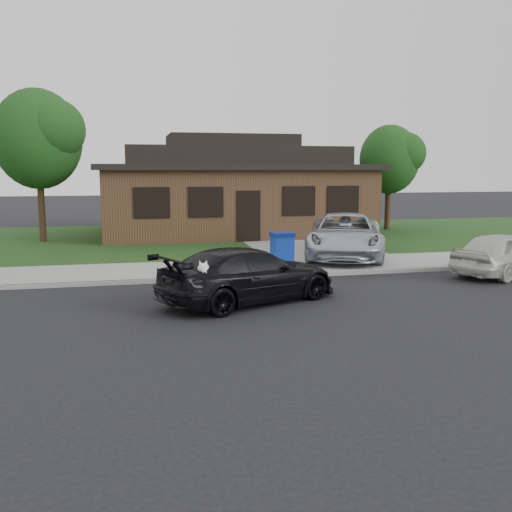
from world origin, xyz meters
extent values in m
plane|color=black|center=(0.00, 0.00, 0.00)|extent=(120.00, 120.00, 0.00)
cube|color=gray|center=(0.00, 5.00, 0.06)|extent=(60.00, 3.00, 0.12)
cube|color=gray|center=(0.00, 3.50, 0.06)|extent=(60.00, 0.12, 0.12)
cube|color=#193814|center=(0.00, 13.00, 0.07)|extent=(60.00, 13.00, 0.13)
cube|color=gray|center=(6.00, 10.00, 0.07)|extent=(4.50, 13.00, 0.14)
imported|color=black|center=(1.84, 0.68, 0.66)|extent=(4.92, 3.56, 1.32)
ellipsoid|color=white|center=(0.62, -0.15, 0.93)|extent=(0.34, 0.40, 0.30)
sphere|color=white|center=(0.62, -0.38, 1.03)|extent=(0.26, 0.26, 0.26)
cube|color=white|center=(0.62, -0.50, 0.99)|extent=(0.09, 0.12, 0.08)
sphere|color=black|center=(0.62, -0.56, 0.99)|extent=(0.04, 0.04, 0.04)
cone|color=white|center=(0.55, -0.33, 1.17)|extent=(0.11, 0.11, 0.14)
cone|color=white|center=(0.68, -0.33, 1.17)|extent=(0.11, 0.11, 0.14)
imported|color=silver|center=(6.40, 6.07, 0.90)|extent=(4.37, 5.99, 1.51)
imported|color=silver|center=(10.08, 2.43, 0.66)|extent=(4.19, 3.00, 1.32)
cube|color=#0E2E9A|center=(3.70, 4.50, 0.62)|extent=(0.64, 0.64, 1.00)
cube|color=navy|center=(3.70, 4.50, 1.18)|extent=(0.69, 0.69, 0.11)
cylinder|color=black|center=(3.48, 4.19, 0.20)|extent=(0.06, 0.16, 0.16)
cylinder|color=black|center=(3.93, 4.19, 0.20)|extent=(0.06, 0.16, 0.16)
cube|color=#422B1C|center=(4.00, 15.00, 1.63)|extent=(12.00, 8.00, 3.00)
cube|color=black|center=(4.00, 15.00, 3.25)|extent=(12.60, 8.60, 0.25)
cube|color=black|center=(4.00, 15.00, 3.78)|extent=(10.00, 6.50, 0.80)
cube|color=black|center=(4.00, 15.00, 4.48)|extent=(6.00, 3.50, 0.60)
cube|color=black|center=(4.00, 10.97, 1.23)|extent=(1.00, 0.06, 2.10)
cube|color=black|center=(0.00, 10.97, 1.83)|extent=(1.30, 0.05, 1.10)
cube|color=black|center=(2.20, 10.97, 1.83)|extent=(1.30, 0.05, 1.10)
cube|color=black|center=(6.20, 10.97, 1.83)|extent=(1.30, 0.05, 1.10)
cube|color=black|center=(8.20, 10.97, 1.83)|extent=(1.30, 0.05, 1.10)
cylinder|color=#332114|center=(-4.50, 13.00, 1.37)|extent=(0.28, 0.28, 2.48)
ellipsoid|color=#143811|center=(-4.50, 13.00, 4.41)|extent=(3.60, 3.60, 4.14)
sphere|color=#26591E|center=(-3.78, 12.46, 4.77)|extent=(2.52, 2.52, 2.52)
cylinder|color=#332114|center=(12.00, 14.50, 1.14)|extent=(0.28, 0.28, 2.03)
ellipsoid|color=#143811|center=(12.00, 14.50, 3.65)|extent=(3.00, 3.00, 3.45)
sphere|color=#26591E|center=(12.60, 14.05, 3.95)|extent=(2.10, 2.10, 2.10)
camera|label=1|loc=(-0.92, -12.45, 3.17)|focal=40.00mm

